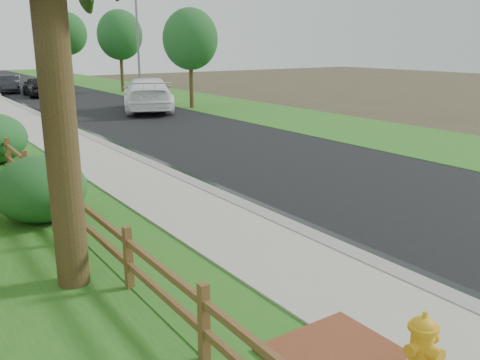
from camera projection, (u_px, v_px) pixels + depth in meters
ground at (412, 298)px, 8.09m from camera, size 120.00×120.00×0.00m
road at (65, 97)px, 38.45m from camera, size 8.00×90.00×0.02m
curb at (5, 99)px, 36.14m from camera, size 0.40×90.00×0.12m
wet_gutter at (10, 100)px, 36.34m from camera, size 0.50×90.00×0.00m
verge_far at (149, 92)px, 42.23m from camera, size 6.00×90.00×0.04m
ranch_fence at (64, 200)px, 11.06m from camera, size 0.12×16.92×1.10m
fire_hydrant at (422, 347)px, 5.93m from camera, size 0.54×0.44×0.84m
white_suv at (148, 94)px, 30.05m from camera, size 5.14×7.36×1.98m
dark_car_mid at (38, 86)px, 38.44m from camera, size 2.13×4.70×1.57m
dark_car_far at (11, 84)px, 41.57m from camera, size 2.36×4.37×1.37m
streetlight at (135, 35)px, 35.70m from camera, size 1.82×0.51×7.92m
boulder at (28, 190)px, 12.63m from camera, size 1.27×1.03×0.77m
shrub_c at (40, 189)px, 11.45m from camera, size 2.09×2.09×1.49m
tree_near_right at (190, 39)px, 30.58m from camera, size 3.34×3.34×6.01m
tree_mid_right at (120, 35)px, 41.00m from camera, size 3.63×3.63×6.58m
tree_far_right at (67, 34)px, 49.86m from camera, size 3.75×3.75×6.91m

